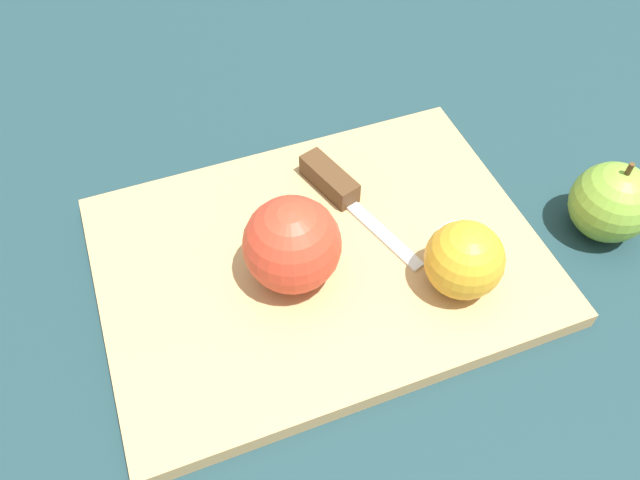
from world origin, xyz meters
TOP-DOWN VIEW (x-y plane):
  - ground_plane at (0.00, 0.00)m, footprint 4.00×4.00m
  - cutting_board at (0.00, 0.00)m, footprint 0.40×0.30m
  - apple_half_left at (-0.03, -0.01)m, footprint 0.08×0.08m
  - apple_half_right at (0.10, -0.07)m, footprint 0.07×0.07m
  - knife at (0.04, 0.07)m, footprint 0.07×0.16m
  - apple_slice at (0.12, -0.04)m, footprint 0.06×0.06m
  - apple_whole at (0.27, -0.05)m, footprint 0.08×0.08m

SIDE VIEW (x-z plane):
  - ground_plane at x=0.00m, z-range 0.00..0.00m
  - cutting_board at x=0.00m, z-range 0.00..0.02m
  - apple_slice at x=0.12m, z-range 0.02..0.03m
  - knife at x=0.04m, z-range 0.02..0.04m
  - apple_whole at x=0.27m, z-range -0.01..0.08m
  - apple_half_right at x=0.10m, z-range 0.02..0.09m
  - apple_half_left at x=-0.03m, z-range 0.02..0.10m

